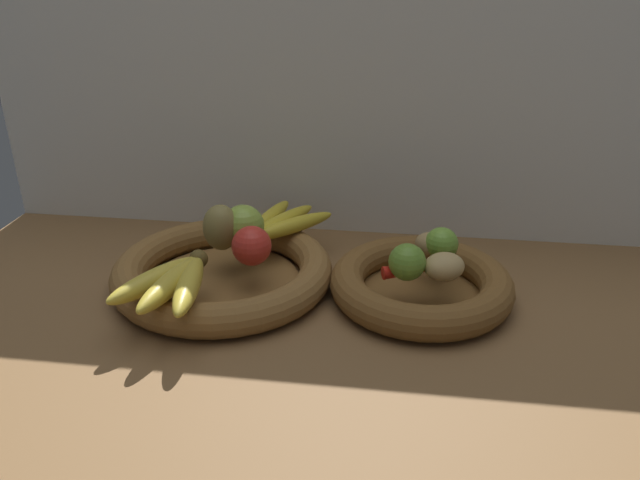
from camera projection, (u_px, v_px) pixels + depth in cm
name	position (u px, v px, depth cm)	size (l,w,h in cm)	color
ground_plane	(329.00, 310.00, 100.52)	(140.00, 90.00, 3.00)	brown
back_wall	(349.00, 93.00, 115.27)	(140.00, 3.00, 55.00)	silver
fruit_bowl_left	(223.00, 272.00, 103.82)	(36.87, 36.87, 5.48)	brown
fruit_bowl_right	(421.00, 284.00, 99.78)	(29.55, 29.55, 5.48)	brown
apple_red_right	(252.00, 246.00, 98.73)	(6.45, 6.45, 6.45)	red
apple_green_back	(243.00, 226.00, 104.91)	(7.27, 7.27, 7.27)	#8CAD3D
pear_brown	(221.00, 227.00, 103.47)	(6.09, 5.94, 7.98)	olive
banana_bunch_front	(173.00, 282.00, 91.12)	(14.07, 18.76, 3.36)	gold
banana_bunch_back	(278.00, 223.00, 111.63)	(15.47, 19.91, 2.78)	gold
potato_small	(444.00, 267.00, 94.46)	(6.46, 5.36, 4.28)	tan
potato_back	(435.00, 246.00, 101.28)	(6.87, 4.84, 4.31)	#A38451
lime_near	(407.00, 262.00, 94.24)	(5.79, 5.79, 5.79)	olive
lime_far	(441.00, 244.00, 100.44)	(5.52, 5.52, 5.52)	#6B9E33
chili_pepper	(419.00, 270.00, 95.95)	(2.09, 2.09, 11.75)	red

